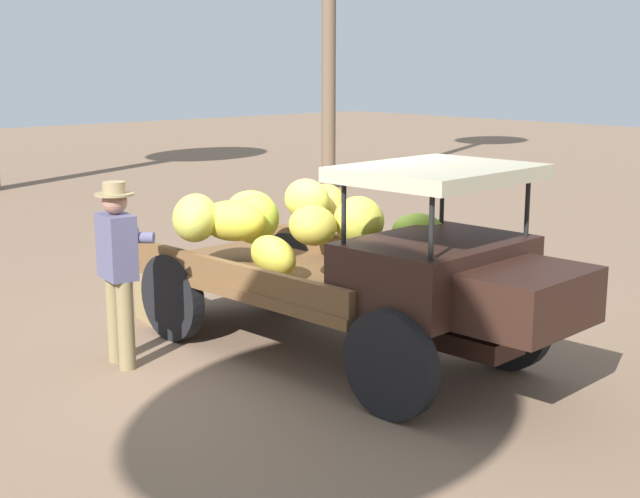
{
  "coord_description": "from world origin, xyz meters",
  "views": [
    {
      "loc": [
        6.35,
        -5.16,
        2.68
      ],
      "look_at": [
        0.35,
        0.22,
        0.98
      ],
      "focal_mm": 49.6,
      "sensor_mm": 36.0,
      "label": 1
    }
  ],
  "objects": [
    {
      "name": "ground_plane",
      "position": [
        0.0,
        0.0,
        0.0
      ],
      "size": [
        60.0,
        60.0,
        0.0
      ],
      "primitive_type": "plane",
      "color": "#7A5E49"
    },
    {
      "name": "truck",
      "position": [
        0.83,
        0.25,
        0.94
      ],
      "size": [
        4.54,
        2.06,
        1.87
      ],
      "rotation": [
        0.0,
        0.0,
        0.06
      ],
      "color": "black",
      "rests_on": "ground"
    },
    {
      "name": "farmer",
      "position": [
        -0.52,
        -1.4,
        0.95
      ],
      "size": [
        0.52,
        0.48,
        1.67
      ],
      "rotation": [
        0.0,
        0.0,
        1.43
      ],
      "color": "olive",
      "rests_on": "ground"
    },
    {
      "name": "wooden_crate",
      "position": [
        -1.53,
        -0.33,
        0.24
      ],
      "size": [
        0.52,
        0.53,
        0.48
      ],
      "primitive_type": "cube",
      "rotation": [
        0.0,
        0.0,
        2.99
      ],
      "color": "olive",
      "rests_on": "ground"
    }
  ]
}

